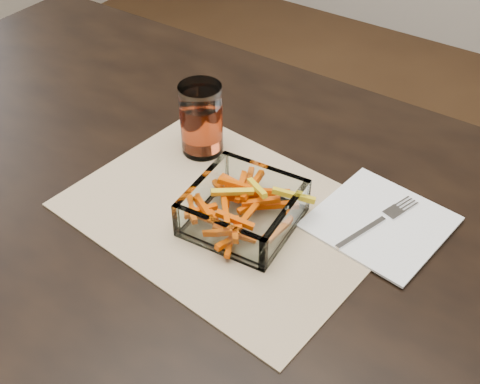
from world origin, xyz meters
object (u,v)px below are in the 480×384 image
at_px(fork, 380,221).
at_px(glass_bowl, 243,210).
at_px(tumbler, 201,121).
at_px(dining_table, 213,252).

bearing_deg(fork, glass_bowl, -128.90).
bearing_deg(fork, tumbler, -162.32).
distance_m(glass_bowl, tumbler, 0.19).
bearing_deg(fork, dining_table, -134.92).
height_order(dining_table, tumbler, tumbler).
relative_size(tumbler, fork, 0.77).
xyz_separation_m(tumbler, fork, (0.32, 0.00, -0.05)).
height_order(dining_table, fork, fork).
bearing_deg(tumbler, glass_bowl, -34.77).
height_order(dining_table, glass_bowl, glass_bowl).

